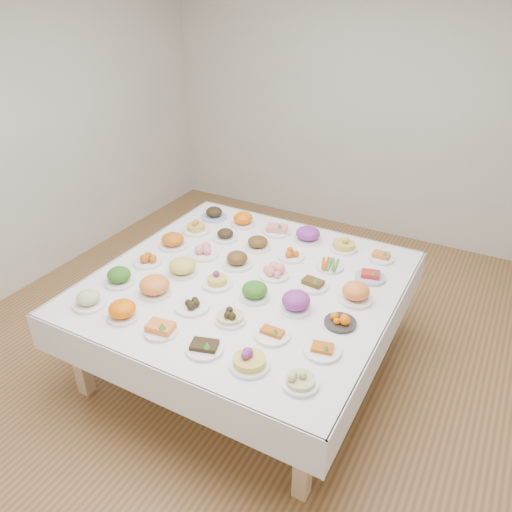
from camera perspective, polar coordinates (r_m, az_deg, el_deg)
The scene contains 38 objects.
room_envelope at distance 3.33m, azimuth 1.49°, elevation 14.67°, with size 5.02×5.02×2.81m.
display_table at distance 3.66m, azimuth -1.14°, elevation -3.72°, with size 2.11×2.11×0.75m.
dish_0 at distance 3.51m, azimuth -18.62°, elevation -4.54°, with size 0.22×0.22×0.13m.
dish_1 at distance 3.33m, azimuth -15.02°, elevation -6.09°, with size 0.20×0.20×0.12m.
dish_2 at distance 3.16m, azimuth -10.86°, elevation -7.98°, with size 0.21×0.21×0.10m.
dish_3 at distance 3.00m, azimuth -5.93°, elevation -10.02°, with size 0.23×0.23×0.10m.
dish_4 at distance 2.86m, azimuth -0.76°, elevation -11.57°, with size 0.24×0.23×0.14m.
dish_5 at distance 2.77m, azimuth 5.11°, elevation -13.68°, with size 0.20×0.20×0.11m.
dish_6 at distance 3.69m, azimuth -15.35°, elevation -2.34°, with size 0.22×0.22×0.11m.
dish_7 at distance 3.51m, azimuth -11.52°, elevation -3.39°, with size 0.25×0.25×0.14m.
dish_8 at distance 3.34m, azimuth -7.32°, elevation -5.43°, with size 0.23×0.23×0.09m.
dish_9 at distance 3.19m, azimuth -2.98°, elevation -6.61°, with size 0.20×0.20×0.12m.
dish_10 at distance 3.09m, azimuth 1.87°, elevation -8.69°, with size 0.22×0.22×0.09m.
dish_11 at distance 3.00m, azimuth 7.59°, elevation -10.39°, with size 0.22×0.22×0.09m.
dish_12 at distance 3.89m, azimuth -12.30°, elevation -0.35°, with size 0.21×0.21×0.09m.
dish_13 at distance 3.70m, azimuth -8.41°, elevation -1.19°, with size 0.21×0.21×0.13m.
dish_14 at distance 3.55m, azimuth -4.47°, elevation -2.64°, with size 0.21×0.21×0.12m.
dish_15 at distance 3.40m, azimuth -0.15°, elevation -3.98°, with size 0.22×0.22×0.13m.
dish_16 at distance 3.29m, azimuth 4.59°, elevation -5.23°, with size 0.21×0.21×0.13m.
dish_17 at distance 3.22m, azimuth 9.63°, elevation -7.23°, with size 0.20×0.20×0.08m.
dish_18 at distance 4.08m, azimuth -9.48°, elevation 1.80°, with size 0.23×0.23×0.13m.
dish_19 at distance 3.92m, azimuth -5.96°, elevation 0.65°, with size 0.23×0.23×0.11m.
dish_20 at distance 3.77m, azimuth -2.17°, elevation -0.27°, with size 0.22×0.22×0.13m.
dish_21 at distance 3.65m, azimuth 2.06°, elevation -1.66°, with size 0.22×0.22×0.11m.
dish_22 at distance 3.55m, azimuth 6.52°, elevation -3.09°, with size 0.21×0.21×0.09m.
dish_23 at distance 3.44m, azimuth 11.34°, elevation -4.05°, with size 0.24×0.24×0.14m.
dish_24 at distance 4.30m, azimuth -6.86°, elevation 3.44°, with size 0.24×0.24×0.12m.
dish_25 at distance 4.15m, azimuth -3.53°, elevation 2.50°, with size 0.20×0.20×0.11m.
dish_26 at distance 4.01m, azimuth 0.21°, elevation 1.52°, with size 0.21×0.21×0.11m.
dish_27 at distance 3.89m, azimuth 4.03°, elevation 0.19°, with size 0.20×0.20×0.08m.
dish_28 at distance 3.80m, azimuth 8.41°, elevation -1.04°, with size 0.21×0.20×0.05m.
dish_29 at distance 3.71m, azimuth 12.94°, elevation -2.14°, with size 0.22×0.22×0.09m.
dish_30 at distance 4.52m, azimuth -4.82°, elevation 4.96°, with size 0.23×0.23×0.12m.
dish_31 at distance 4.38m, azimuth -1.48°, elevation 4.16°, with size 0.21×0.21×0.12m.
dish_32 at distance 4.25m, azimuth 2.39°, elevation 3.19°, with size 0.23×0.23×0.11m.
dish_33 at distance 4.13m, azimuth 5.97°, elevation 2.63°, with size 0.24×0.24×0.15m.
dish_34 at distance 4.04m, azimuth 10.02°, elevation 1.56°, with size 0.22×0.22×0.14m.
dish_35 at distance 3.98m, azimuth 14.10°, elevation -0.01°, with size 0.20×0.20×0.08m.
Camera 1 is at (1.48, -2.85, 2.71)m, focal length 35.00 mm.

